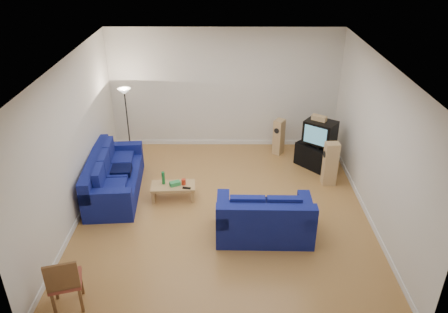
{
  "coord_description": "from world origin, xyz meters",
  "views": [
    {
      "loc": [
        0.04,
        -7.7,
        5.36
      ],
      "look_at": [
        0.0,
        0.4,
        1.1
      ],
      "focal_mm": 35.0,
      "sensor_mm": 36.0,
      "label": 1
    }
  ],
  "objects_px": {
    "sofa_loveseat": "(264,221)",
    "television": "(320,132)",
    "coffee_table": "(173,187)",
    "sofa_three_seat": "(112,180)",
    "tv_stand": "(316,156)"
  },
  "relations": [
    {
      "from": "tv_stand",
      "to": "television",
      "type": "distance_m",
      "value": 0.67
    },
    {
      "from": "coffee_table",
      "to": "television",
      "type": "height_order",
      "value": "television"
    },
    {
      "from": "coffee_table",
      "to": "television",
      "type": "distance_m",
      "value": 3.82
    },
    {
      "from": "sofa_three_seat",
      "to": "coffee_table",
      "type": "relative_size",
      "value": 2.5
    },
    {
      "from": "sofa_loveseat",
      "to": "television",
      "type": "height_order",
      "value": "television"
    },
    {
      "from": "sofa_three_seat",
      "to": "sofa_loveseat",
      "type": "bearing_deg",
      "value": 60.25
    },
    {
      "from": "sofa_three_seat",
      "to": "television",
      "type": "xyz_separation_m",
      "value": [
        4.85,
        1.25,
        0.62
      ]
    },
    {
      "from": "sofa_loveseat",
      "to": "coffee_table",
      "type": "xyz_separation_m",
      "value": [
        -1.9,
        1.33,
        -0.05
      ]
    },
    {
      "from": "television",
      "to": "sofa_loveseat",
      "type": "bearing_deg",
      "value": -82.42
    },
    {
      "from": "coffee_table",
      "to": "television",
      "type": "xyz_separation_m",
      "value": [
        3.45,
        1.49,
        0.66
      ]
    },
    {
      "from": "sofa_three_seat",
      "to": "sofa_loveseat",
      "type": "relative_size",
      "value": 1.33
    },
    {
      "from": "sofa_loveseat",
      "to": "coffee_table",
      "type": "relative_size",
      "value": 1.88
    },
    {
      "from": "sofa_three_seat",
      "to": "sofa_loveseat",
      "type": "xyz_separation_m",
      "value": [
        3.3,
        -1.57,
        0.0
      ]
    },
    {
      "from": "sofa_three_seat",
      "to": "coffee_table",
      "type": "bearing_deg",
      "value": 75.96
    },
    {
      "from": "sofa_loveseat",
      "to": "television",
      "type": "xyz_separation_m",
      "value": [
        1.55,
        2.81,
        0.61
      ]
    }
  ]
}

